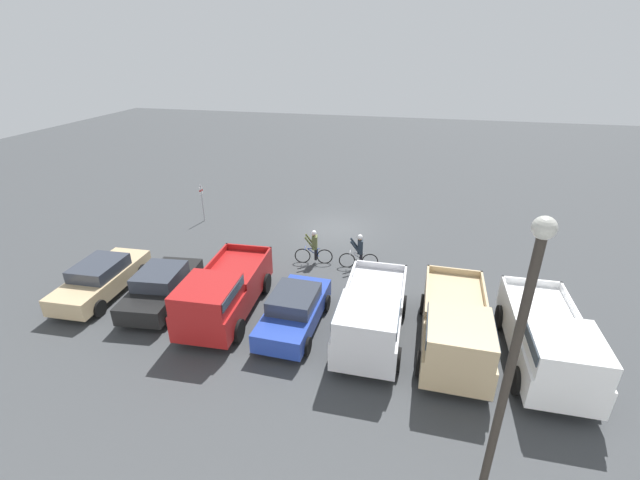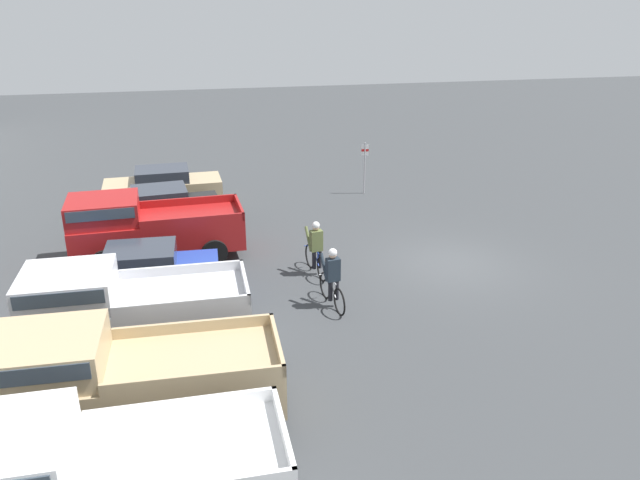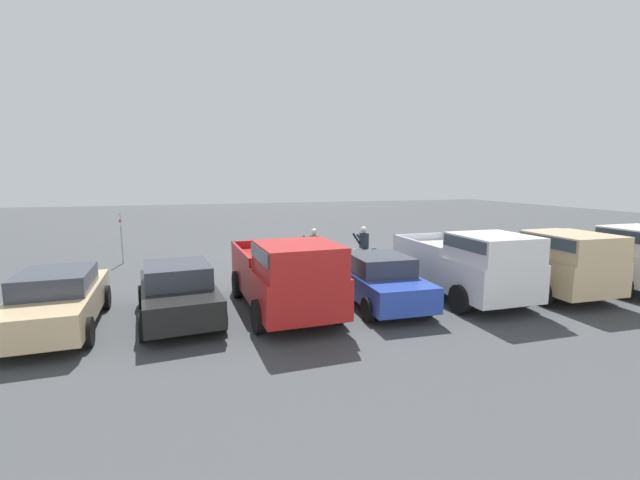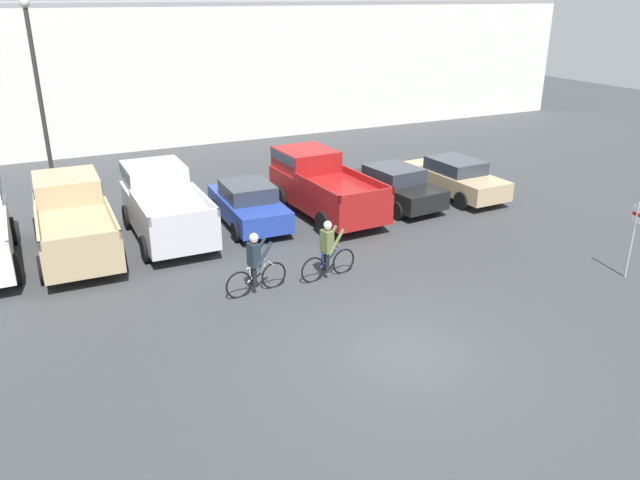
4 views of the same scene
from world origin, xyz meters
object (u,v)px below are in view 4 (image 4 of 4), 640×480
sedan_2 (455,177)px  pickup_truck_2 (164,203)px  fire_lane_sign (633,233)px  lamppost (38,87)px  pickup_truck_3 (321,184)px  sedan_0 (248,204)px  pickup_truck_1 (73,217)px  sedan_1 (393,186)px  cyclist_1 (255,264)px  cyclist_0 (328,250)px

sedan_2 → pickup_truck_2: bearing=176.5°
fire_lane_sign → lamppost: (-13.77, 14.85, 2.92)m
fire_lane_sign → pickup_truck_3: bearing=121.1°
pickup_truck_2 → sedan_0: (2.80, -0.26, -0.37)m
pickup_truck_1 → sedan_0: (5.59, -0.22, -0.34)m
sedan_1 → fire_lane_sign: (2.44, -8.33, 0.59)m
pickup_truck_1 → cyclist_1: 6.59m
pickup_truck_1 → cyclist_1: (3.95, -5.27, -0.24)m
pickup_truck_3 → cyclist_0: size_ratio=2.99×
pickup_truck_3 → cyclist_0: pickup_truck_3 is taller
pickup_truck_3 → fire_lane_sign: 10.19m
sedan_2 → cyclist_0: 9.15m
sedan_0 → pickup_truck_3: (2.78, 0.01, 0.37)m
sedan_1 → lamppost: size_ratio=0.60×
pickup_truck_1 → fire_lane_sign: size_ratio=2.56×
pickup_truck_1 → fire_lane_sign: bearing=-33.2°
pickup_truck_1 → fire_lane_sign: 16.29m
sedan_1 → fire_lane_sign: bearing=-73.7°
pickup_truck_2 → lamppost: (-2.94, 5.89, 3.14)m
pickup_truck_3 → lamppost: size_ratio=0.74×
sedan_0 → cyclist_0: 5.06m
pickup_truck_3 → fire_lane_sign: bearing=-58.9°
sedan_1 → lamppost: 13.54m
cyclist_1 → cyclist_0: bearing=0.2°
sedan_2 → cyclist_1: bearing=-155.2°
sedan_0 → pickup_truck_3: size_ratio=0.79×
pickup_truck_2 → lamppost: bearing=116.5°
pickup_truck_2 → lamppost: size_ratio=0.70×
pickup_truck_2 → cyclist_0: 6.25m
lamppost → pickup_truck_3: bearing=-35.7°
cyclist_0 → lamppost: size_ratio=0.25×
pickup_truck_1 → lamppost: 6.72m
sedan_0 → sedan_2: bearing=-2.8°
sedan_2 → fire_lane_sign: fire_lane_sign is taller
pickup_truck_2 → lamppost: 7.29m
cyclist_1 → lamppost: 12.40m
pickup_truck_2 → sedan_1: pickup_truck_2 is taller
sedan_0 → cyclist_0: size_ratio=2.37×
sedan_2 → fire_lane_sign: bearing=-92.5°
sedan_0 → sedan_2: (8.40, -0.42, 0.01)m
pickup_truck_2 → sedan_0: pickup_truck_2 is taller
sedan_2 → pickup_truck_3: bearing=175.6°
pickup_truck_2 → pickup_truck_3: size_ratio=0.95×
pickup_truck_3 → pickup_truck_1: bearing=178.6°
cyclist_0 → cyclist_1: (-2.14, -0.01, 0.01)m
pickup_truck_2 → lamppost: lamppost is taller
cyclist_0 → cyclist_1: bearing=-179.8°
sedan_2 → cyclist_1: cyclist_1 is taller
pickup_truck_1 → sedan_2: size_ratio=1.21×
cyclist_0 → lamppost: 13.25m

